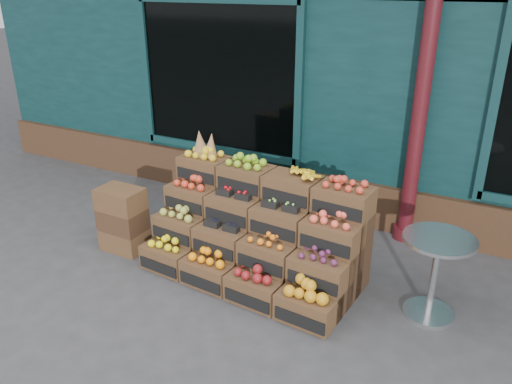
% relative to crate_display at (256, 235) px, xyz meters
% --- Properties ---
extents(ground, '(60.00, 60.00, 0.00)m').
position_rel_crate_display_xyz_m(ground, '(0.07, -0.47, -0.45)').
color(ground, '#373739').
rests_on(ground, ground).
extents(shop_facade, '(12.00, 6.24, 4.80)m').
position_rel_crate_display_xyz_m(shop_facade, '(0.08, 4.64, 1.95)').
color(shop_facade, '#0C292B').
rests_on(shop_facade, ground).
extents(crate_display, '(2.38, 1.28, 1.44)m').
position_rel_crate_display_xyz_m(crate_display, '(0.00, 0.00, 0.00)').
color(crate_display, '#4B321D').
rests_on(crate_display, ground).
extents(spare_crates, '(0.52, 0.36, 0.78)m').
position_rel_crate_display_xyz_m(spare_crates, '(-1.64, -0.31, -0.05)').
color(spare_crates, '#4B321D').
rests_on(spare_crates, ground).
extents(bistro_table, '(0.67, 0.67, 0.84)m').
position_rel_crate_display_xyz_m(bistro_table, '(1.85, 0.10, 0.08)').
color(bistro_table, silver).
rests_on(bistro_table, ground).
extents(shopkeeper, '(0.80, 0.53, 2.16)m').
position_rel_crate_display_xyz_m(shopkeeper, '(-1.14, 2.46, 0.64)').
color(shopkeeper, '#1F6D29').
rests_on(shopkeeper, ground).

